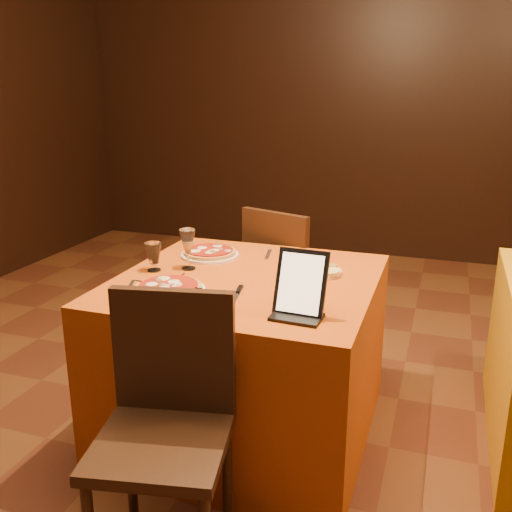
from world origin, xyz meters
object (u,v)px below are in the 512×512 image
(main_table, at_px, (247,356))
(water_glass, at_px, (154,257))
(chair_main_far, at_px, (294,284))
(chair_main_near, at_px, (161,443))
(pizza_near, at_px, (169,289))
(tablet, at_px, (301,283))
(wine_glass, at_px, (188,249))
(pizza_far, at_px, (210,253))

(main_table, height_order, water_glass, water_glass)
(chair_main_far, bearing_deg, chair_main_near, 109.53)
(pizza_near, distance_m, tablet, 0.57)
(main_table, relative_size, chair_main_far, 1.21)
(wine_glass, bearing_deg, chair_main_near, -70.97)
(water_glass, xyz_separation_m, tablet, (0.75, -0.28, 0.06))
(tablet, bearing_deg, chair_main_near, -119.58)
(chair_main_far, distance_m, pizza_far, 0.69)
(pizza_far, xyz_separation_m, wine_glass, (-0.01, -0.21, 0.08))
(chair_main_near, distance_m, wine_glass, 0.98)
(chair_main_far, height_order, water_glass, chair_main_far)
(water_glass, relative_size, tablet, 0.53)
(pizza_near, distance_m, water_glass, 0.30)
(chair_main_far, height_order, pizza_near, chair_main_far)
(chair_main_far, bearing_deg, pizza_far, 82.75)
(tablet, bearing_deg, chair_main_far, 109.41)
(main_table, relative_size, chair_main_near, 1.21)
(chair_main_far, height_order, pizza_far, chair_main_far)
(chair_main_near, bearing_deg, main_table, 78.69)
(chair_main_near, xyz_separation_m, tablet, (0.32, 0.50, 0.41))
(main_table, height_order, pizza_near, pizza_near)
(pizza_far, xyz_separation_m, tablet, (0.60, -0.56, 0.10))
(pizza_near, bearing_deg, chair_main_far, 77.56)
(main_table, distance_m, chair_main_far, 0.81)
(chair_main_near, distance_m, water_glass, 0.96)
(chair_main_near, height_order, pizza_far, chair_main_near)
(chair_main_near, relative_size, tablet, 3.73)
(main_table, relative_size, pizza_near, 3.70)
(wine_glass, height_order, water_glass, wine_glass)
(main_table, height_order, wine_glass, wine_glass)
(chair_main_near, distance_m, tablet, 0.73)
(chair_main_far, xyz_separation_m, pizza_near, (-0.24, -1.07, 0.31))
(pizza_far, distance_m, wine_glass, 0.23)
(chair_main_near, height_order, wine_glass, wine_glass)
(pizza_near, bearing_deg, pizza_far, 94.69)
(chair_main_near, bearing_deg, tablet, 45.80)
(chair_main_near, relative_size, wine_glass, 4.79)
(chair_main_near, distance_m, chair_main_far, 1.62)
(pizza_near, xyz_separation_m, pizza_far, (-0.04, 0.52, 0.00))
(tablet, bearing_deg, pizza_far, 140.17)
(chair_main_far, xyz_separation_m, water_glass, (-0.43, -0.84, 0.36))
(tablet, bearing_deg, main_table, 138.77)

